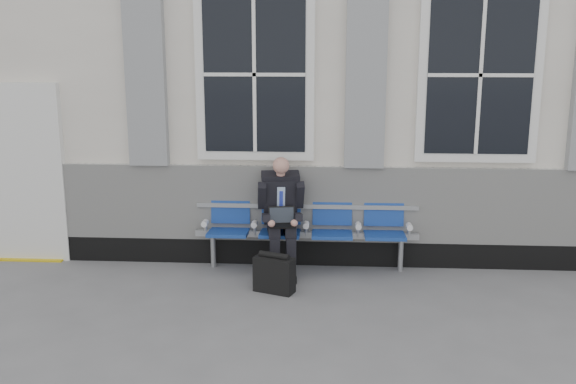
{
  "coord_description": "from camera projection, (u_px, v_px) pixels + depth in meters",
  "views": [
    {
      "loc": [
        -1.31,
        -5.86,
        2.56
      ],
      "look_at": [
        -1.74,
        0.9,
        1.02
      ],
      "focal_mm": 40.0,
      "sensor_mm": 36.0,
      "label": 1
    }
  ],
  "objects": [
    {
      "name": "bench",
      "position": [
        306.0,
        223.0,
        7.45
      ],
      "size": [
        2.6,
        0.47,
        0.91
      ],
      "color": "#9EA0A3",
      "rests_on": "ground"
    },
    {
      "name": "ground",
      "position": [
        461.0,
        318.0,
        6.19
      ],
      "size": [
        70.0,
        70.0,
        0.0
      ],
      "primitive_type": "plane",
      "color": "slate",
      "rests_on": "ground"
    },
    {
      "name": "station_building",
      "position": [
        421.0,
        71.0,
        9.08
      ],
      "size": [
        14.4,
        4.4,
        4.49
      ],
      "color": "silver",
      "rests_on": "ground"
    },
    {
      "name": "businessman",
      "position": [
        281.0,
        210.0,
        7.31
      ],
      "size": [
        0.55,
        0.74,
        1.35
      ],
      "color": "black",
      "rests_on": "ground"
    },
    {
      "name": "briefcase",
      "position": [
        274.0,
        274.0,
        6.8
      ],
      "size": [
        0.46,
        0.32,
        0.44
      ],
      "color": "black",
      "rests_on": "ground"
    }
  ]
}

